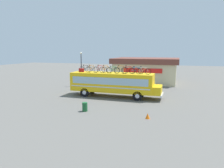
# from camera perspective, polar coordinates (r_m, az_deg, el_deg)

# --- Properties ---
(ground_plane) EXTENTS (120.00, 120.00, 0.00)m
(ground_plane) POSITION_cam_1_polar(r_m,az_deg,el_deg) (25.26, -0.05, -3.50)
(ground_plane) COLOR #605E59
(bus) EXTENTS (11.12, 2.66, 2.92)m
(bus) POSITION_cam_1_polar(r_m,az_deg,el_deg) (24.87, 0.38, 0.41)
(bus) COLOR yellow
(bus) RESTS_ON ground
(luggage_bag_1) EXTENTS (0.60, 0.37, 0.44)m
(luggage_bag_1) POSITION_cam_1_polar(r_m,az_deg,el_deg) (26.29, -8.51, 3.85)
(luggage_bag_1) COLOR maroon
(luggage_bag_1) RESTS_ON bus
(rooftop_bicycle_1) EXTENTS (1.73, 0.44, 0.93)m
(rooftop_bicycle_1) POSITION_cam_1_polar(r_m,az_deg,el_deg) (25.89, -7.38, 4.16)
(rooftop_bicycle_1) COLOR black
(rooftop_bicycle_1) RESTS_ON bus
(rooftop_bicycle_2) EXTENTS (1.69, 0.44, 0.94)m
(rooftop_bicycle_2) POSITION_cam_1_polar(r_m,az_deg,el_deg) (25.26, -5.75, 4.08)
(rooftop_bicycle_2) COLOR black
(rooftop_bicycle_2) RESTS_ON bus
(rooftop_bicycle_3) EXTENTS (1.75, 0.44, 0.94)m
(rooftop_bicycle_3) POSITION_cam_1_polar(r_m,az_deg,el_deg) (25.31, -3.30, 4.11)
(rooftop_bicycle_3) COLOR black
(rooftop_bicycle_3) RESTS_ON bus
(rooftop_bicycle_4) EXTENTS (1.68, 0.44, 0.95)m
(rooftop_bicycle_4) POSITION_cam_1_polar(r_m,az_deg,el_deg) (24.68, -1.76, 4.01)
(rooftop_bicycle_4) COLOR black
(rooftop_bicycle_4) RESTS_ON bus
(rooftop_bicycle_5) EXTENTS (1.71, 0.44, 0.87)m
(rooftop_bicycle_5) POSITION_cam_1_polar(r_m,az_deg,el_deg) (24.44, 0.25, 3.89)
(rooftop_bicycle_5) COLOR black
(rooftop_bicycle_5) RESTS_ON bus
(rooftop_bicycle_6) EXTENTS (1.78, 0.44, 0.98)m
(rooftop_bicycle_6) POSITION_cam_1_polar(r_m,az_deg,el_deg) (24.13, 2.51, 3.91)
(rooftop_bicycle_6) COLOR black
(rooftop_bicycle_6) RESTS_ON bus
(rooftop_bicycle_7) EXTENTS (1.70, 0.44, 0.95)m
(rooftop_bicycle_7) POSITION_cam_1_polar(r_m,az_deg,el_deg) (23.96, 4.52, 3.83)
(rooftop_bicycle_7) COLOR black
(rooftop_bicycle_7) RESTS_ON bus
(rooftop_bicycle_8) EXTENTS (1.74, 0.44, 0.88)m
(rooftop_bicycle_8) POSITION_cam_1_polar(r_m,az_deg,el_deg) (24.01, 6.80, 3.74)
(rooftop_bicycle_8) COLOR black
(rooftop_bicycle_8) RESTS_ON bus
(rooftop_bicycle_9) EXTENTS (1.75, 0.44, 0.89)m
(rooftop_bicycle_9) POSITION_cam_1_polar(r_m,az_deg,el_deg) (23.54, 8.74, 3.60)
(rooftop_bicycle_9) COLOR black
(rooftop_bicycle_9) RESTS_ON bus
(roadside_building) EXTENTS (11.17, 8.61, 4.30)m
(roadside_building) POSITION_cam_1_polar(r_m,az_deg,el_deg) (37.24, 9.50, 3.93)
(roadside_building) COLOR beige
(roadside_building) RESTS_ON ground
(trash_bin) EXTENTS (0.48, 0.48, 0.83)m
(trash_bin) POSITION_cam_1_polar(r_m,az_deg,el_deg) (19.26, -7.58, -6.34)
(trash_bin) COLOR #1E592D
(trash_bin) RESTS_ON ground
(traffic_cone) EXTENTS (0.37, 0.37, 0.47)m
(traffic_cone) POSITION_cam_1_polar(r_m,az_deg,el_deg) (17.37, 9.92, -8.76)
(traffic_cone) COLOR orange
(traffic_cone) RESTS_ON ground
(street_lamp) EXTENTS (0.31, 0.31, 5.37)m
(street_lamp) POSITION_cam_1_polar(r_m,az_deg,el_deg) (32.95, -8.57, 4.94)
(street_lamp) COLOR #38383D
(street_lamp) RESTS_ON ground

